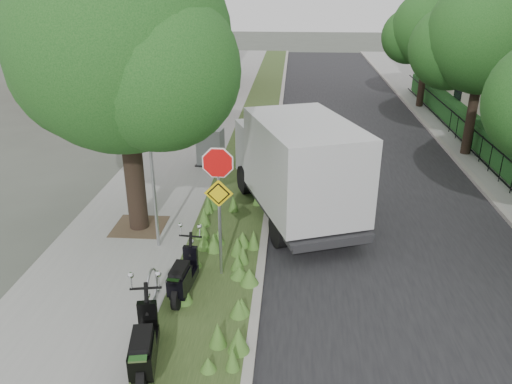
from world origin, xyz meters
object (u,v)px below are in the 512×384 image
(scooter_near, at_px, (144,352))
(utility_cabinet, at_px, (210,148))
(scooter_far, at_px, (182,280))
(sign_assembly, at_px, (219,186))
(box_truck, at_px, (297,163))

(scooter_near, distance_m, utility_cabinet, 10.60)
(scooter_far, height_order, utility_cabinet, utility_cabinet)
(utility_cabinet, bearing_deg, scooter_near, -87.10)
(scooter_near, bearing_deg, sign_assembly, 75.16)
(sign_assembly, relative_size, scooter_far, 1.83)
(scooter_near, xyz_separation_m, box_truck, (2.57, 6.67, 1.11))
(scooter_near, bearing_deg, utility_cabinet, 92.90)
(box_truck, bearing_deg, sign_assembly, -116.62)
(scooter_far, height_order, box_truck, box_truck)
(box_truck, bearing_deg, scooter_far, -118.77)
(sign_assembly, xyz_separation_m, scooter_near, (-0.86, -3.26, -1.76))
(scooter_far, distance_m, box_truck, 5.12)
(sign_assembly, bearing_deg, scooter_near, -104.84)
(scooter_near, height_order, scooter_far, scooter_near)
(sign_assembly, distance_m, box_truck, 3.87)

